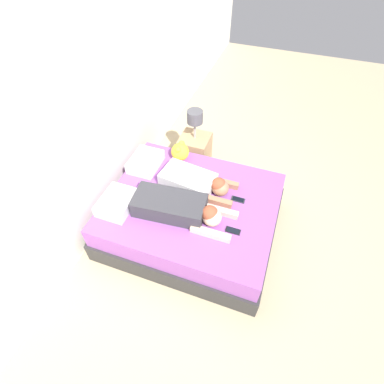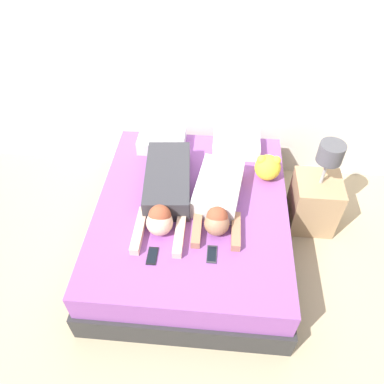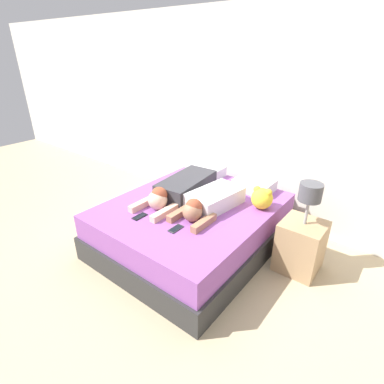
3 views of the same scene
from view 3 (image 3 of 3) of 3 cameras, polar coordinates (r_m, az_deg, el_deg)
The scene contains 11 objects.
ground_plane at distance 3.61m, azimuth 0.00°, elevation -9.98°, with size 12.00×12.00×0.00m, color tan.
wall_back at distance 3.98m, azimuth 10.51°, elevation 13.58°, with size 12.00×0.06×2.60m.
bed at distance 3.46m, azimuth 0.00°, elevation -6.38°, with size 1.67×1.98×0.54m.
pillow_head_left at distance 4.05m, azimuth 2.63°, elevation 3.99°, with size 0.45×0.34×0.13m.
pillow_head_right at distance 3.71m, azimuth 11.76°, elevation 1.34°, with size 0.45×0.34×0.13m.
person_left at distance 3.45m, azimuth -2.31°, elevation 0.62°, with size 0.45×1.15×0.24m.
person_right at distance 3.18m, azimuth 3.26°, elevation -1.88°, with size 0.44×0.92×0.23m.
cell_phone_left at distance 3.13m, azimuth -9.94°, elevation -4.60°, with size 0.07×0.16×0.01m.
cell_phone_right at distance 2.89m, azimuth -3.11°, elevation -7.00°, with size 0.07×0.16×0.01m.
plush_toy at distance 3.28m, azimuth 13.19°, elevation -1.09°, with size 0.23×0.23×0.24m.
nightstand at distance 3.29m, azimuth 20.05°, elevation -8.99°, with size 0.42×0.42×0.98m.
Camera 3 is at (1.82, -2.31, 2.11)m, focal length 28.00 mm.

